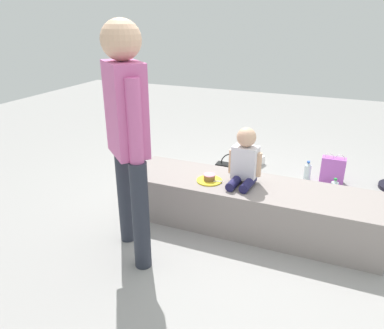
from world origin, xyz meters
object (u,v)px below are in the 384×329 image
cake_plate (209,179)px  gift_bag (333,170)px  water_bottle_far_side (334,188)px  handbag_black_leather (231,174)px  adult_standing (127,125)px  water_bottle_near_gift (307,171)px  cake_box_white (249,161)px  child_seated (245,160)px  party_cup_red (286,202)px

cake_plate → gift_bag: size_ratio=0.66×
gift_bag → water_bottle_far_side: gift_bag is taller
water_bottle_far_side → handbag_black_leather: handbag_black_leather is taller
adult_standing → water_bottle_near_gift: 2.41m
cake_plate → cake_box_white: bearing=90.2°
adult_standing → cake_plate: 0.97m
water_bottle_far_side → gift_bag: bearing=96.5°
adult_standing → water_bottle_far_side: bearing=49.0°
water_bottle_near_gift → water_bottle_far_side: size_ratio=1.06×
cake_plate → gift_bag: 1.66m
adult_standing → cake_plate: (0.38, 0.64, -0.61)m
water_bottle_near_gift → adult_standing: bearing=-119.3°
gift_bag → handbag_black_leather: (-1.01, -0.51, -0.02)m
child_seated → cake_box_white: size_ratio=1.45×
gift_bag → cake_box_white: gift_bag is taller
gift_bag → child_seated: bearing=-119.2°
adult_standing → cake_box_white: size_ratio=5.16×
gift_bag → water_bottle_far_side: size_ratio=1.65×
adult_standing → handbag_black_leather: adult_standing is taller
cake_box_white → handbag_black_leather: handbag_black_leather is taller
water_bottle_far_side → party_cup_red: water_bottle_far_side is taller
child_seated → water_bottle_far_side: (0.73, 0.87, -0.52)m
adult_standing → child_seated: bearing=47.8°
child_seated → party_cup_red: size_ratio=4.48×
gift_bag → handbag_black_leather: bearing=-153.1°
water_bottle_near_gift → cake_box_white: size_ratio=0.66×
party_cup_red → handbag_black_leather: handbag_black_leather is taller
water_bottle_near_gift → party_cup_red: water_bottle_near_gift is taller
water_bottle_far_side → party_cup_red: bearing=-134.5°
water_bottle_far_side → cake_plate: bearing=-136.7°
water_bottle_near_gift → cake_box_white: bearing=168.2°
water_bottle_near_gift → water_bottle_far_side: bearing=-48.7°
adult_standing → gift_bag: bearing=55.5°
child_seated → water_bottle_near_gift: size_ratio=2.21×
party_cup_red → cake_box_white: 1.09m
gift_bag → cake_box_white: 0.99m
party_cup_red → child_seated: bearing=-125.3°
adult_standing → water_bottle_far_side: (1.39, 1.60, -0.94)m
cake_box_white → adult_standing: bearing=-100.1°
gift_bag → party_cup_red: (-0.37, -0.78, -0.09)m
child_seated → adult_standing: bearing=-132.2°
cake_plate → handbag_black_leather: bearing=92.8°
cake_plate → handbag_black_leather: 0.86m
water_bottle_near_gift → water_bottle_far_side: water_bottle_near_gift is taller
water_bottle_far_side → handbag_black_leather: size_ratio=0.56×
child_seated → adult_standing: 1.07m
child_seated → cake_plate: child_seated is taller
child_seated → handbag_black_leather: (-0.32, 0.72, -0.48)m
cake_box_white → party_cup_red: bearing=-56.3°
cake_plate → party_cup_red: bearing=41.8°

